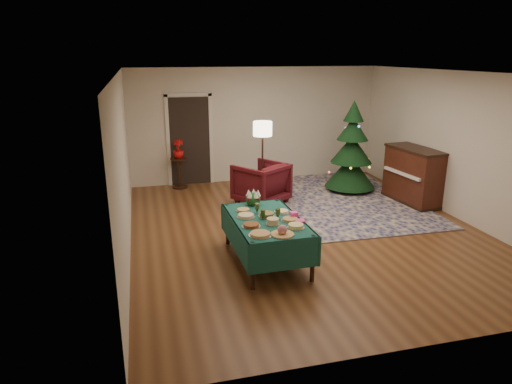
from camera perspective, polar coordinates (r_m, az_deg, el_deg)
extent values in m
plane|color=#593319|center=(8.17, 6.13, -4.68)|extent=(7.00, 7.00, 0.00)
plane|color=white|center=(7.61, 6.78, 14.59)|extent=(7.00, 7.00, 0.00)
plane|color=beige|center=(11.06, 0.00, 8.39)|extent=(6.00, 0.00, 6.00)
plane|color=beige|center=(4.80, 21.30, -4.35)|extent=(6.00, 0.00, 6.00)
plane|color=beige|center=(7.29, -16.24, 3.20)|extent=(0.00, 7.00, 7.00)
plane|color=beige|center=(9.26, 24.16, 5.22)|extent=(0.00, 7.00, 7.00)
cube|color=black|center=(10.82, -8.26, 6.25)|extent=(0.92, 0.02, 2.04)
cube|color=silver|center=(10.77, -10.92, 6.23)|extent=(0.08, 0.04, 2.14)
cube|color=silver|center=(10.87, -5.63, 6.55)|extent=(0.08, 0.04, 2.14)
cube|color=silver|center=(10.67, -8.50, 11.95)|extent=(1.08, 0.04, 0.08)
cube|color=#151852|center=(9.82, 9.81, -1.02)|extent=(3.30, 4.28, 0.02)
cylinder|color=black|center=(6.03, -0.43, -9.24)|extent=(0.06, 0.06, 0.67)
cylinder|color=black|center=(7.42, -3.59, -4.10)|extent=(0.06, 0.06, 0.67)
cylinder|color=black|center=(6.28, 7.09, -8.26)|extent=(0.06, 0.06, 0.67)
cylinder|color=black|center=(7.63, 2.62, -3.49)|extent=(0.06, 0.06, 0.67)
cube|color=#154B48|center=(6.70, 1.30, -3.52)|extent=(1.02, 1.72, 0.04)
cube|color=#154B48|center=(7.53, -0.57, -2.74)|extent=(1.01, 0.05, 0.42)
cube|color=#154B48|center=(6.04, 3.63, -7.93)|extent=(1.01, 0.05, 0.42)
cube|color=#154B48|center=(6.92, 5.14, -4.63)|extent=(0.06, 1.73, 0.42)
cube|color=#154B48|center=(6.66, -2.72, -5.47)|extent=(0.06, 1.73, 0.42)
cylinder|color=silver|center=(6.09, 0.53, -5.43)|extent=(0.31, 0.31, 0.01)
cylinder|color=tan|center=(6.09, 0.53, -5.25)|extent=(0.27, 0.27, 0.03)
cylinder|color=silver|center=(6.12, 3.31, -5.35)|extent=(0.32, 0.32, 0.01)
sphere|color=#CC727A|center=(6.10, 3.32, -4.72)|extent=(0.13, 0.13, 0.13)
cylinder|color=silver|center=(6.38, 5.00, -4.45)|extent=(0.25, 0.25, 0.01)
cylinder|color=#D8D172|center=(6.37, 5.01, -4.22)|extent=(0.21, 0.21, 0.04)
cylinder|color=silver|center=(6.39, -0.60, -4.33)|extent=(0.26, 0.26, 0.01)
cylinder|color=brown|center=(6.39, -0.61, -4.13)|extent=(0.22, 0.22, 0.04)
cylinder|color=silver|center=(6.48, 2.11, -4.04)|extent=(0.20, 0.20, 0.01)
cylinder|color=tan|center=(6.47, 2.12, -3.66)|extent=(0.17, 0.17, 0.08)
cylinder|color=silver|center=(6.64, 4.28, -3.54)|extent=(0.25, 0.25, 0.01)
cylinder|color=#B2844C|center=(6.64, 4.29, -3.39)|extent=(0.22, 0.22, 0.03)
cylinder|color=silver|center=(6.75, -1.27, -3.15)|extent=(0.27, 0.27, 0.01)
cylinder|color=#D8BF7F|center=(6.75, -1.27, -2.96)|extent=(0.23, 0.23, 0.04)
cylinder|color=silver|center=(6.78, 1.34, -3.08)|extent=(0.25, 0.25, 0.01)
cylinder|color=maroon|center=(6.76, 1.34, -2.83)|extent=(0.21, 0.21, 0.05)
cylinder|color=silver|center=(6.96, 3.25, -2.56)|extent=(0.23, 0.23, 0.01)
cylinder|color=#F2EACC|center=(6.95, 3.25, -2.41)|extent=(0.19, 0.19, 0.03)
cylinder|color=silver|center=(7.01, -1.60, -2.37)|extent=(0.22, 0.22, 0.01)
cylinder|color=tan|center=(7.01, -1.60, -2.23)|extent=(0.19, 0.19, 0.03)
cone|color=#2D471E|center=(6.91, 0.13, -2.36)|extent=(0.06, 0.06, 0.08)
cylinder|color=#2D471E|center=(6.89, 0.13, -1.76)|extent=(0.07, 0.07, 0.08)
cone|color=#2D471E|center=(6.69, 2.75, -3.06)|extent=(0.06, 0.06, 0.08)
cylinder|color=#2D471E|center=(6.66, 2.76, -2.44)|extent=(0.07, 0.07, 0.08)
cone|color=#2D471E|center=(6.65, 0.86, -3.16)|extent=(0.06, 0.06, 0.08)
cylinder|color=#2D471E|center=(6.62, 0.86, -2.54)|extent=(0.07, 0.07, 0.08)
cube|color=#F94590|center=(6.58, 5.46, -3.67)|extent=(0.14, 0.14, 0.04)
cube|color=#F945B4|center=(6.75, 4.73, -2.86)|extent=(0.11, 0.11, 0.09)
sphere|color=#1E4C1E|center=(7.27, -0.35, -0.96)|extent=(0.23, 0.23, 0.23)
cone|color=white|center=(7.26, 0.26, -0.10)|extent=(0.09, 0.09, 0.11)
cone|color=white|center=(7.32, -0.31, 0.04)|extent=(0.09, 0.09, 0.11)
cone|color=white|center=(7.27, -0.94, -0.08)|extent=(0.09, 0.09, 0.11)
cone|color=white|center=(7.18, -0.77, -0.29)|extent=(0.09, 0.09, 0.11)
cone|color=white|center=(7.17, -0.01, -0.31)|extent=(0.09, 0.09, 0.11)
sphere|color=#B20C0F|center=(7.33, 0.16, -0.51)|extent=(0.06, 0.06, 0.06)
sphere|color=#B20C0F|center=(7.32, -0.93, -0.53)|extent=(0.06, 0.06, 0.06)
sphere|color=#B20C0F|center=(7.19, -0.87, -0.87)|extent=(0.06, 0.06, 0.06)
sphere|color=#B20C0F|center=(7.20, 0.23, -0.84)|extent=(0.06, 0.06, 0.06)
imported|color=#4D1016|center=(9.40, 0.63, 1.36)|extent=(1.24, 1.23, 0.94)
cylinder|color=#A57F3F|center=(9.92, 0.79, -0.55)|extent=(0.28, 0.28, 0.03)
cylinder|color=black|center=(9.73, 0.81, 3.57)|extent=(0.04, 0.04, 1.49)
cylinder|color=#FFEABF|center=(9.58, 0.83, 7.92)|extent=(0.40, 0.40, 0.30)
cylinder|color=black|center=(10.75, -9.46, 0.63)|extent=(0.35, 0.35, 0.04)
cylinder|color=black|center=(10.67, -9.55, 2.30)|extent=(0.08, 0.08, 0.65)
cylinder|color=black|center=(10.59, -9.64, 4.10)|extent=(0.39, 0.39, 0.03)
imported|color=red|center=(10.56, -9.67, 4.82)|extent=(0.24, 0.43, 0.24)
cylinder|color=black|center=(10.59, 11.59, 0.62)|extent=(0.12, 0.12, 0.16)
cone|color=black|center=(10.50, 11.71, 2.58)|extent=(1.32, 1.32, 0.71)
cone|color=black|center=(10.38, 11.88, 5.29)|extent=(1.08, 1.08, 0.61)
cone|color=black|center=(10.31, 12.03, 7.77)|extent=(0.82, 0.82, 0.51)
cone|color=black|center=(10.25, 12.16, 9.89)|extent=(0.53, 0.53, 0.46)
cube|color=black|center=(10.11, 18.81, -1.00)|extent=(0.72, 1.37, 0.07)
cube|color=#39160E|center=(9.97, 19.11, 1.94)|extent=(0.70, 1.35, 1.08)
cube|color=black|center=(9.85, 19.42, 5.07)|extent=(0.74, 1.39, 0.05)
cube|color=white|center=(9.78, 17.88, 2.23)|extent=(0.23, 1.12, 0.06)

